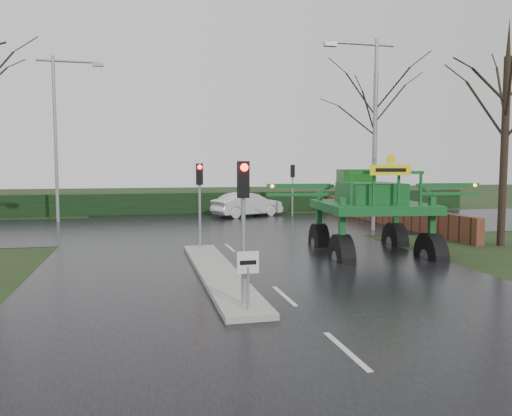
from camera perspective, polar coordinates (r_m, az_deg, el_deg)
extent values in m
plane|color=black|center=(13.28, 3.24, -10.08)|extent=(140.00, 140.00, 0.00)
cube|color=black|center=(22.86, -3.91, -3.80)|extent=(14.00, 80.00, 0.02)
cube|color=black|center=(28.74, -5.86, -2.05)|extent=(80.00, 12.00, 0.02)
cube|color=gray|center=(15.84, -4.44, -7.34)|extent=(1.20, 10.00, 0.16)
cube|color=black|center=(36.58, -7.49, 0.56)|extent=(44.00, 0.90, 1.50)
cube|color=#592D1E|center=(31.77, 13.26, -0.43)|extent=(0.40, 20.00, 1.20)
cylinder|color=gray|center=(11.39, -0.93, -9.20)|extent=(0.07, 0.07, 1.00)
cube|color=silver|center=(11.27, -0.93, -6.24)|extent=(0.50, 0.04, 0.50)
cube|color=black|center=(11.25, -0.91, -6.26)|extent=(0.38, 0.01, 0.10)
cylinder|color=gray|center=(11.66, -1.46, -3.37)|extent=(0.10, 0.10, 3.50)
cube|color=black|center=(11.55, -1.48, 3.27)|extent=(0.26, 0.22, 0.85)
sphere|color=#FF0C07|center=(11.42, -1.35, 4.66)|extent=(0.18, 0.18, 0.18)
cylinder|color=gray|center=(20.01, -6.45, 0.00)|extent=(0.10, 0.10, 3.50)
cube|color=black|center=(19.95, -6.48, 3.86)|extent=(0.26, 0.22, 0.85)
sphere|color=#FF0C07|center=(19.82, -6.45, 4.67)|extent=(0.18, 0.18, 0.18)
cylinder|color=gray|center=(33.90, 4.19, 1.95)|extent=(0.10, 0.10, 3.50)
cube|color=black|center=(33.87, 4.21, 4.23)|extent=(0.26, 0.22, 0.85)
sphere|color=#FF0C07|center=(33.99, 4.14, 4.71)|extent=(0.18, 0.18, 0.18)
cylinder|color=gray|center=(27.22, 13.43, 8.00)|extent=(0.20, 0.20, 10.00)
cylinder|color=gray|center=(27.56, 12.06, 17.87)|extent=(3.52, 0.14, 0.14)
cube|color=gray|center=(26.85, 8.48, 18.01)|extent=(0.65, 0.30, 0.20)
cylinder|color=gray|center=(32.70, -21.94, 7.22)|extent=(0.20, 0.20, 10.00)
cylinder|color=gray|center=(33.16, -20.78, 15.40)|extent=(3.52, 0.14, 0.14)
cube|color=gray|center=(32.97, -17.63, 15.34)|extent=(0.65, 0.30, 0.20)
cylinder|color=black|center=(23.77, 26.50, 5.71)|extent=(0.32, 0.32, 8.00)
cone|color=black|center=(24.34, 26.92, 16.69)|extent=(0.24, 0.24, 2.00)
cylinder|color=black|center=(37.27, 13.41, 7.08)|extent=(0.32, 0.32, 10.00)
cone|color=black|center=(37.97, 13.58, 15.86)|extent=(0.24, 0.24, 2.50)
cylinder|color=black|center=(19.65, 3.58, -2.41)|extent=(0.74, 1.95, 1.90)
cylinder|color=#595B56|center=(19.65, 3.58, -2.41)|extent=(0.63, 0.73, 0.67)
cube|color=#0D4B1A|center=(19.54, 3.59, 1.04)|extent=(0.23, 0.23, 2.19)
cylinder|color=black|center=(20.53, 13.02, -2.22)|extent=(0.74, 1.95, 1.90)
cylinder|color=#595B56|center=(20.53, 13.02, -2.22)|extent=(0.63, 0.73, 0.67)
cube|color=#0D4B1A|center=(20.43, 13.08, 1.09)|extent=(0.23, 0.23, 2.19)
cylinder|color=black|center=(16.33, 5.71, -3.89)|extent=(0.74, 1.95, 1.90)
cylinder|color=#595B56|center=(16.33, 5.71, -3.89)|extent=(0.63, 0.73, 0.67)
cube|color=#0D4B1A|center=(16.19, 5.75, 0.27)|extent=(0.23, 0.23, 2.19)
cylinder|color=black|center=(17.38, 16.82, -3.55)|extent=(0.74, 1.95, 1.90)
cylinder|color=#595B56|center=(17.38, 16.82, -3.55)|extent=(0.63, 0.73, 0.67)
cube|color=#0D4B1A|center=(17.25, 16.91, 0.36)|extent=(0.23, 0.23, 2.19)
cube|color=#0D4B1A|center=(18.24, 9.87, 2.66)|extent=(4.49, 4.99, 0.33)
cube|color=#0D4B1A|center=(18.41, 9.72, 4.31)|extent=(2.40, 3.07, 0.86)
cube|color=#104710|center=(20.24, 8.21, 5.31)|extent=(1.55, 1.30, 1.24)
cube|color=#0D4B1A|center=(16.79, 11.42, 7.17)|extent=(2.84, 0.44, 0.11)
cube|color=#0D4B1A|center=(17.23, 0.49, 5.46)|extent=(2.47, 0.45, 0.17)
sphere|color=orange|center=(17.04, -2.98, 5.46)|extent=(0.13, 0.13, 0.13)
cube|color=#0D4B1A|center=(18.97, 19.11, 5.13)|extent=(2.47, 0.45, 0.17)
sphere|color=orange|center=(19.37, 22.03, 5.04)|extent=(0.13, 0.13, 0.13)
cube|color=yellow|center=(16.44, 11.84, 7.55)|extent=(1.52, 0.23, 0.38)
cube|color=black|center=(16.44, 11.84, 7.55)|extent=(1.13, 0.14, 0.13)
cylinder|color=yellow|center=(16.46, 11.86, 8.87)|extent=(0.34, 0.08, 0.34)
imported|color=silver|center=(33.96, -0.98, -0.99)|extent=(5.19, 3.47, 1.62)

